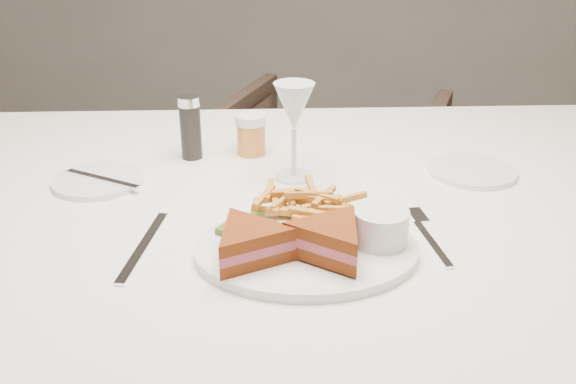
{
  "coord_description": "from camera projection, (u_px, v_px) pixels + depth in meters",
  "views": [
    {
      "loc": [
        0.32,
        -0.99,
        1.22
      ],
      "look_at": [
        0.25,
        -0.09,
        0.8
      ],
      "focal_mm": 40.0,
      "sensor_mm": 36.0,
      "label": 1
    }
  ],
  "objects": [
    {
      "name": "table",
      "position": [
        290.0,
        384.0,
        1.21
      ],
      "size": [
        1.7,
        1.24,
        0.75
      ],
      "primitive_type": "cube",
      "rotation": [
        0.0,
        0.0,
        0.12
      ],
      "color": "white",
      "rests_on": "ground"
    },
    {
      "name": "chair_far",
      "position": [
        327.0,
        185.0,
        2.1
      ],
      "size": [
        0.83,
        0.8,
        0.7
      ],
      "primitive_type": "imported",
      "rotation": [
        0.0,
        0.0,
        2.88
      ],
      "color": "#48372C",
      "rests_on": "ground"
    },
    {
      "name": "table_setting",
      "position": [
        294.0,
        201.0,
        0.99
      ],
      "size": [
        0.83,
        0.56,
        0.18
      ],
      "color": "white",
      "rests_on": "table"
    }
  ]
}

